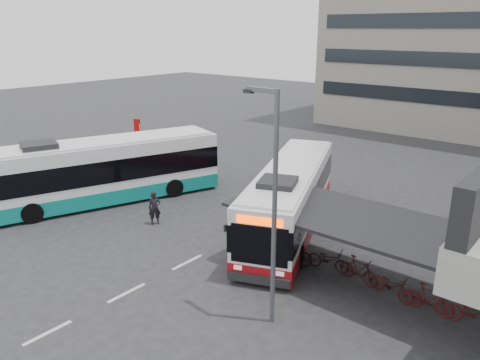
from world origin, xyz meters
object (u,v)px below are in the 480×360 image
Objects in this scene: bus_main at (290,198)px; bus_teal at (104,171)px; pedestrian at (155,208)px; lamp_post at (272,197)px.

bus_teal is at bearing 175.82° from bus_main.
bus_main is at bearing -17.90° from pedestrian.
bus_teal is 13.99m from lamp_post.
lamp_post is at bearing -83.50° from bus_main.
bus_main is 1.51× the size of lamp_post.
bus_teal is 7.69× the size of pedestrian.
pedestrian is (-5.29, -3.67, -0.72)m from bus_main.
pedestrian is at bearing 166.88° from lamp_post.
lamp_post reaches higher than pedestrian.
bus_main is at bearing 38.28° from bus_teal.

